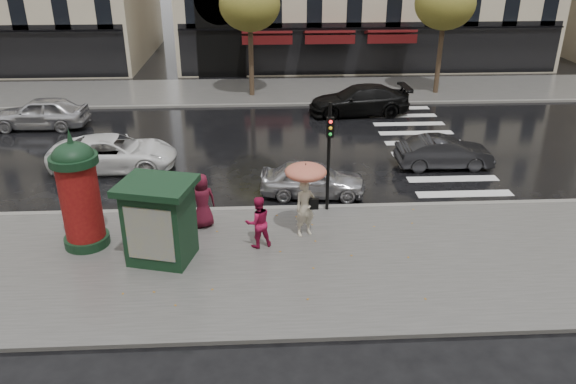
{
  "coord_description": "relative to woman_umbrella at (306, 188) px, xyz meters",
  "views": [
    {
      "loc": [
        -1.57,
        -14.58,
        8.9
      ],
      "look_at": [
        -0.73,
        1.5,
        1.41
      ],
      "focal_mm": 35.0,
      "sensor_mm": 36.0,
      "label": 1
    }
  ],
  "objects": [
    {
      "name": "near_sidewalk",
      "position": [
        0.22,
        -1.54,
        -1.69
      ],
      "size": [
        90.0,
        7.0,
        0.12
      ],
      "primitive_type": "cube",
      "color": "#474744",
      "rests_on": "ground"
    },
    {
      "name": "far_kerb",
      "position": [
        0.22,
        14.96,
        -1.68
      ],
      "size": [
        90.0,
        0.25,
        0.14
      ],
      "primitive_type": "cube",
      "color": "slate",
      "rests_on": "ground"
    },
    {
      "name": "ground",
      "position": [
        0.22,
        -1.04,
        -1.75
      ],
      "size": [
        160.0,
        160.0,
        0.0
      ],
      "primitive_type": "plane",
      "color": "black",
      "rests_on": "ground"
    },
    {
      "name": "car_silver",
      "position": [
        0.54,
        3.16,
        -1.09
      ],
      "size": [
        3.97,
        1.89,
        1.31
      ],
      "primitive_type": "imported",
      "rotation": [
        0.0,
        0.0,
        1.48
      ],
      "color": "#AFAFB4",
      "rests_on": "ground"
    },
    {
      "name": "near_kerb",
      "position": [
        0.22,
        1.96,
        -1.68
      ],
      "size": [
        90.0,
        0.25,
        0.14
      ],
      "primitive_type": "cube",
      "color": "slate",
      "rests_on": "ground"
    },
    {
      "name": "woman_red",
      "position": [
        -1.48,
        -0.65,
        -0.8
      ],
      "size": [
        0.95,
        0.84,
        1.65
      ],
      "primitive_type": "imported",
      "rotation": [
        0.0,
        0.0,
        3.46
      ],
      "color": "#A0133E",
      "rests_on": "near_sidewalk"
    },
    {
      "name": "morris_column",
      "position": [
        -6.76,
        -0.26,
        0.17
      ],
      "size": [
        1.39,
        1.39,
        3.75
      ],
      "color": "black",
      "rests_on": "near_sidewalk"
    },
    {
      "name": "car_white",
      "position": [
        -7.34,
        6.1,
        -1.05
      ],
      "size": [
        5.08,
        2.4,
        1.4
      ],
      "primitive_type": "imported",
      "rotation": [
        0.0,
        0.0,
        1.58
      ],
      "color": "white",
      "rests_on": "ground"
    },
    {
      "name": "far_sidewalk",
      "position": [
        0.22,
        17.96,
        -1.69
      ],
      "size": [
        90.0,
        6.0,
        0.12
      ],
      "primitive_type": "cube",
      "color": "#474744",
      "rests_on": "ground"
    },
    {
      "name": "zebra_crossing",
      "position": [
        6.22,
        8.56,
        -1.74
      ],
      "size": [
        3.6,
        11.75,
        0.01
      ],
      "primitive_type": "cube",
      "color": "silver",
      "rests_on": "ground"
    },
    {
      "name": "car_darkgrey",
      "position": [
        6.19,
        5.6,
        -1.1
      ],
      "size": [
        3.91,
        1.37,
        1.29
      ],
      "primitive_type": "imported",
      "rotation": [
        0.0,
        0.0,
        1.57
      ],
      "color": "black",
      "rests_on": "ground"
    },
    {
      "name": "newsstand",
      "position": [
        -4.29,
        -1.21,
        -0.37
      ],
      "size": [
        2.4,
        2.18,
        2.45
      ],
      "color": "black",
      "rests_on": "near_sidewalk"
    },
    {
      "name": "tree_far_right",
      "position": [
        9.22,
        16.96,
        3.42
      ],
      "size": [
        3.4,
        3.4,
        6.64
      ],
      "color": "#38281C",
      "rests_on": "ground"
    },
    {
      "name": "car_far_silver",
      "position": [
        -12.16,
        11.68,
        -0.97
      ],
      "size": [
        4.61,
        1.95,
        1.56
      ],
      "primitive_type": "imported",
      "rotation": [
        0.0,
        0.0,
        -1.6
      ],
      "color": "#BABABF",
      "rests_on": "ground"
    },
    {
      "name": "man_burgundy",
      "position": [
        -3.27,
        0.75,
        -0.72
      ],
      "size": [
        1.05,
        0.89,
        1.82
      ],
      "primitive_type": "imported",
      "rotation": [
        0.0,
        0.0,
        3.55
      ],
      "color": "#501020",
      "rests_on": "near_sidewalk"
    },
    {
      "name": "traffic_light",
      "position": [
        0.91,
        1.69,
        0.68
      ],
      "size": [
        0.24,
        0.35,
        3.81
      ],
      "color": "black",
      "rests_on": "near_sidewalk"
    },
    {
      "name": "car_black",
      "position": [
        3.93,
        13.18,
        -0.98
      ],
      "size": [
        5.41,
        2.45,
        1.54
      ],
      "primitive_type": "imported",
      "rotation": [
        0.0,
        0.0,
        -1.51
      ],
      "color": "black",
      "rests_on": "ground"
    },
    {
      "name": "woman_umbrella",
      "position": [
        0.0,
        0.0,
        0.0
      ],
      "size": [
        1.28,
        1.28,
        2.47
      ],
      "color": "beige",
      "rests_on": "near_sidewalk"
    },
    {
      "name": "tree_far_left",
      "position": [
        -1.78,
        16.96,
        3.42
      ],
      "size": [
        3.4,
        3.4,
        6.64
      ],
      "color": "#38281C",
      "rests_on": "ground"
    }
  ]
}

